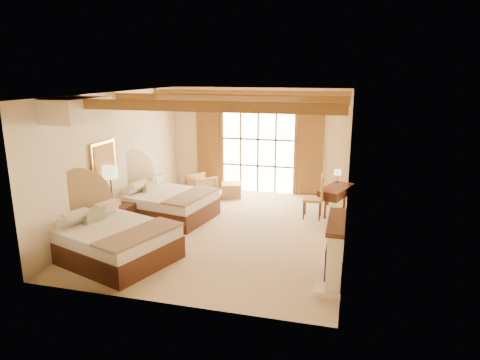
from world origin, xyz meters
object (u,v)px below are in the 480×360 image
(bed_near, at_px, (106,237))
(bed_far, at_px, (161,201))
(nightstand, at_px, (123,216))
(desk, at_px, (336,199))
(armchair, at_px, (201,186))

(bed_near, relative_size, bed_far, 1.12)
(nightstand, height_order, desk, desk)
(nightstand, relative_size, desk, 0.42)
(bed_far, relative_size, nightstand, 4.32)
(bed_near, bearing_deg, desk, 62.70)
(armchair, bearing_deg, nightstand, 111.47)
(bed_far, distance_m, armchair, 2.03)
(armchair, bearing_deg, desk, -147.51)
(armchair, xyz_separation_m, desk, (3.97, -0.43, 0.03))
(bed_near, distance_m, bed_far, 2.59)
(bed_far, xyz_separation_m, armchair, (0.37, 1.99, -0.10))
(bed_near, distance_m, desk, 6.00)
(bed_near, height_order, armchair, bed_near)
(bed_far, xyz_separation_m, desk, (4.34, 1.56, -0.07))
(bed_near, relative_size, nightstand, 4.83)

